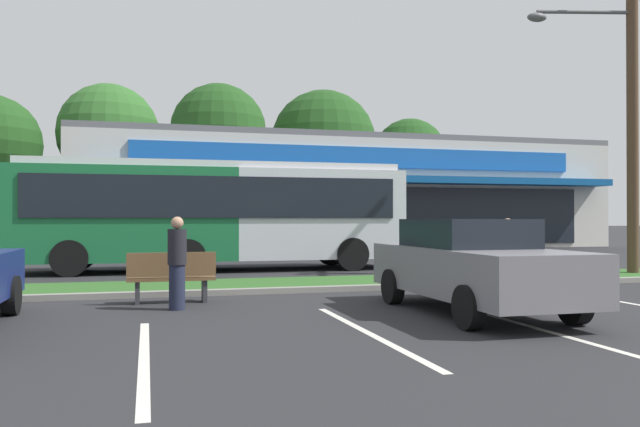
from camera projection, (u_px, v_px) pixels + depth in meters
The scene contains 17 objects.
grass_median at pixel (401, 281), 15.40m from camera, with size 56.00×2.20×0.12m, color #2D5B23.
curb_lip at pixel (422, 286), 14.22m from camera, with size 56.00×0.24×0.12m, color gray.
parking_stripe_0 at pixel (144, 357), 7.19m from camera, with size 0.12×4.80×0.01m, color silver.
parking_stripe_1 at pixel (368, 333), 8.71m from camera, with size 0.12×4.80×0.01m, color silver.
parking_stripe_2 at pixel (542, 330), 8.96m from camera, with size 0.12×4.80×0.01m, color silver.
storefront_building at pixel (330, 195), 38.71m from camera, with size 28.97×14.99×6.01m.
tree_mid_left at pixel (108, 134), 44.79m from camera, with size 7.03×7.03×11.07m.
tree_mid at pixel (219, 132), 43.07m from camera, with size 6.44×6.44×10.72m.
tree_mid_right at pixel (323, 143), 47.36m from camera, with size 7.84×7.84×11.14m.
tree_right at pixel (410, 156), 50.30m from camera, with size 5.80×5.80×9.49m.
utility_pole at pixel (627, 80), 17.16m from camera, with size 3.16×2.37×9.92m.
city_bus at pixel (215, 212), 19.29m from camera, with size 11.49×2.77×3.25m.
bus_stop_bench at pixel (172, 276), 11.77m from camera, with size 1.60×0.45×0.95m.
car_1 at pixel (472, 265), 10.60m from camera, with size 1.95×4.63×1.56m.
car_3 at pixel (453, 236), 28.33m from camera, with size 4.30×1.99×1.52m.
pedestrian_by_pole at pixel (177, 263), 10.95m from camera, with size 0.32×0.32×1.60m.
pedestrian_mid at pixel (508, 257), 12.99m from camera, with size 0.32×0.32×1.58m.
Camera 1 is at (-5.94, -0.35, 1.57)m, focal length 35.74 mm.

